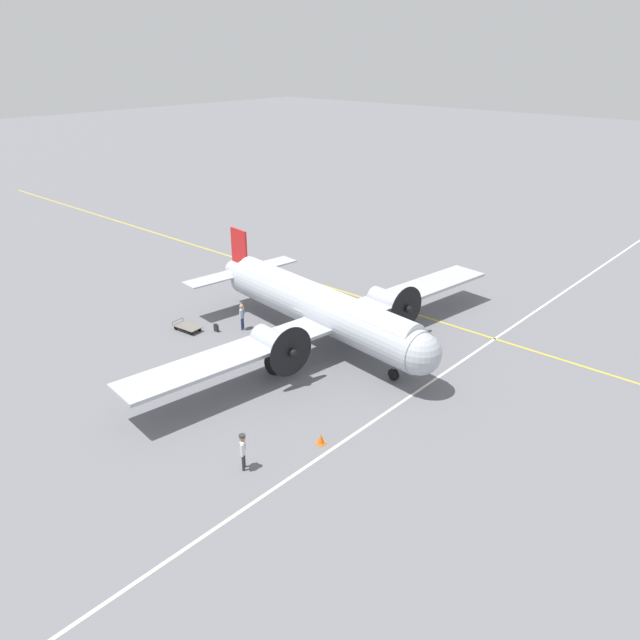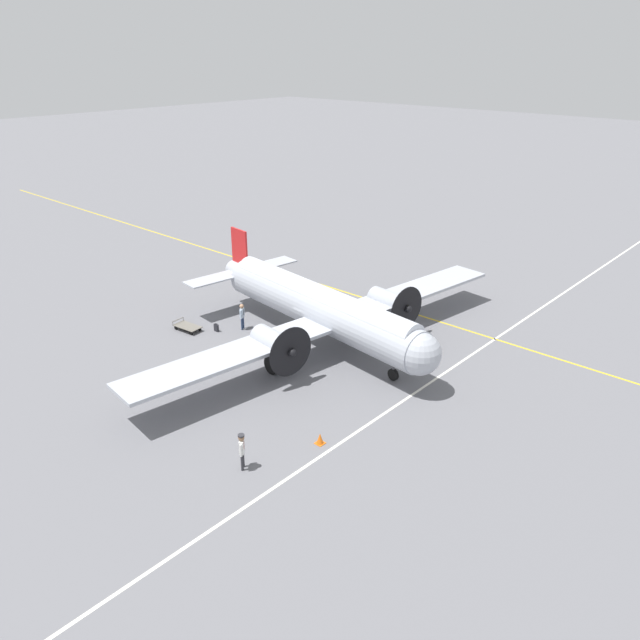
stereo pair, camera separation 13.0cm
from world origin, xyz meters
name	(u,v)px [view 2 (the right image)]	position (x,y,z in m)	size (l,w,h in m)	color
ground_plane	(320,343)	(0.00, 0.00, 0.00)	(300.00, 300.00, 0.00)	slate
apron_line_eastwest	(394,307)	(0.00, 7.96, 0.00)	(120.00, 0.16, 0.01)	gold
apron_line_northsouth	(427,385)	(7.96, 0.00, 0.00)	(0.16, 120.00, 0.01)	silver
airliner_main	(324,309)	(0.39, -0.05, 2.46)	(18.86, 27.59, 5.61)	#ADB2BC
crew_foreground	(242,447)	(5.99, -11.80, 1.12)	(0.42, 0.49, 1.79)	#2D2D33
passenger_boarding	(242,314)	(-5.27, -1.82, 1.09)	(0.37, 0.55, 1.78)	navy
suitcase_near_door	(216,328)	(-6.29, -3.22, 0.25)	(0.37, 0.13, 0.54)	#232328
baggage_cart	(187,326)	(-7.84, -4.39, 0.27)	(1.95, 1.17, 0.56)	#6B665B
traffic_cone	(320,439)	(7.27, -8.09, 0.26)	(0.42, 0.42, 0.56)	orange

